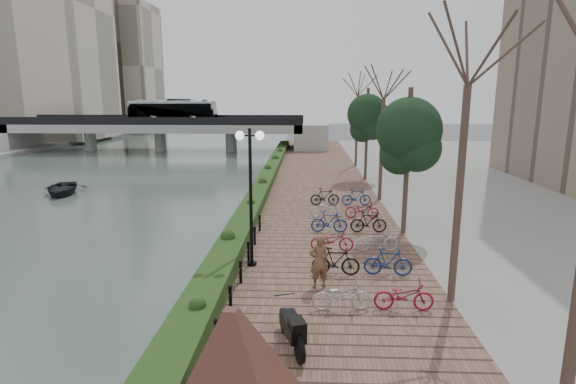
# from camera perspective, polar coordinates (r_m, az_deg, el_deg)

# --- Properties ---
(ground) EXTENTS (220.00, 220.00, 0.00)m
(ground) POSITION_cam_1_polar(r_m,az_deg,el_deg) (13.24, -14.28, -18.13)
(ground) COLOR #59595B
(ground) RESTS_ON ground
(river_water) EXTENTS (30.00, 130.00, 0.02)m
(river_water) POSITION_cam_1_polar(r_m,az_deg,el_deg) (40.99, -24.51, 1.57)
(river_water) COLOR #4E6258
(river_water) RESTS_ON ground
(promenade) EXTENTS (8.00, 75.00, 0.50)m
(promenade) POSITION_cam_1_polar(r_m,az_deg,el_deg) (29.13, 3.26, -0.67)
(promenade) COLOR brown
(promenade) RESTS_ON ground
(inland_pavement) EXTENTS (24.00, 75.00, 0.50)m
(inland_pavement) POSITION_cam_1_polar(r_m,az_deg,el_deg) (33.44, 31.84, -0.82)
(inland_pavement) COLOR gray
(inland_pavement) RESTS_ON ground
(hedge) EXTENTS (1.10, 56.00, 0.60)m
(hedge) POSITION_cam_1_polar(r_m,az_deg,el_deg) (31.61, -2.96, 1.34)
(hedge) COLOR #1F3714
(hedge) RESTS_ON promenade
(chain_fence) EXTENTS (0.10, 14.10, 0.70)m
(chain_fence) POSITION_cam_1_polar(r_m,az_deg,el_deg) (14.30, -6.63, -11.66)
(chain_fence) COLOR black
(chain_fence) RESTS_ON promenade
(lamppost) EXTENTS (1.02, 0.32, 5.01)m
(lamppost) POSITION_cam_1_polar(r_m,az_deg,el_deg) (15.93, -4.81, 3.00)
(lamppost) COLOR black
(lamppost) RESTS_ON promenade
(motorcycle) EXTENTS (1.05, 1.84, 1.10)m
(motorcycle) POSITION_cam_1_polar(r_m,az_deg,el_deg) (11.49, 0.43, -16.66)
(motorcycle) COLOR black
(motorcycle) RESTS_ON promenade
(pedestrian) EXTENTS (0.76, 0.64, 1.79)m
(pedestrian) POSITION_cam_1_polar(r_m,az_deg,el_deg) (14.64, 3.96, -8.76)
(pedestrian) COLOR brown
(pedestrian) RESTS_ON promenade
(bicycle_parking) EXTENTS (2.40, 14.69, 1.00)m
(bicycle_parking) POSITION_cam_1_polar(r_m,az_deg,el_deg) (19.43, 8.08, -4.93)
(bicycle_parking) COLOR #B9B8BD
(bicycle_parking) RESTS_ON promenade
(street_trees) EXTENTS (3.20, 37.12, 6.80)m
(street_trees) POSITION_cam_1_polar(r_m,az_deg,el_deg) (24.21, 13.04, 4.75)
(street_trees) COLOR #3E2B24
(street_trees) RESTS_ON promenade
(bridge) EXTENTS (36.00, 10.77, 6.50)m
(bridge) POSITION_cam_1_polar(r_m,az_deg,el_deg) (58.92, -15.67, 8.29)
(bridge) COLOR #ACABA6
(bridge) RESTS_ON ground
(boat) EXTENTS (3.97, 4.70, 0.83)m
(boat) POSITION_cam_1_polar(r_m,az_deg,el_deg) (34.78, -26.79, 0.43)
(boat) COLOR black
(boat) RESTS_ON river_water
(far_buildings) EXTENTS (35.00, 38.00, 38.00)m
(far_buildings) POSITION_cam_1_polar(r_m,az_deg,el_deg) (89.71, -29.12, 16.50)
(far_buildings) COLOR beige
(far_buildings) RESTS_ON far_bank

